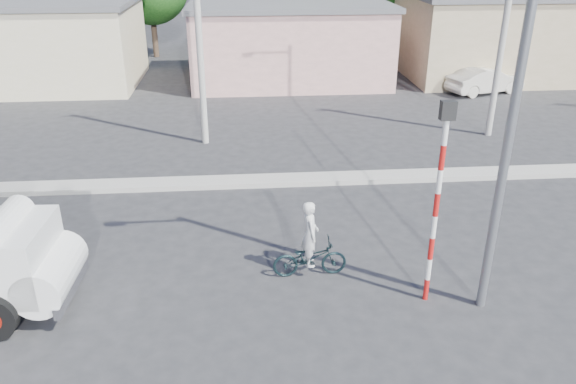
{
  "coord_description": "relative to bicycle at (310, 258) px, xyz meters",
  "views": [
    {
      "loc": [
        -0.57,
        -8.23,
        7.1
      ],
      "look_at": [
        0.49,
        4.42,
        1.3
      ],
      "focal_mm": 35.0,
      "sensor_mm": 36.0,
      "label": 1
    }
  ],
  "objects": [
    {
      "name": "traffic_pole",
      "position": [
        2.37,
        -1.15,
        2.15
      ],
      "size": [
        0.28,
        0.18,
        4.36
      ],
      "color": "red",
      "rests_on": "ground"
    },
    {
      "name": "building_row",
      "position": [
        0.27,
        19.35,
        1.69
      ],
      "size": [
        37.8,
        7.3,
        4.44
      ],
      "color": "beige",
      "rests_on": "ground"
    },
    {
      "name": "median",
      "position": [
        -0.83,
        5.35,
        -0.36
      ],
      "size": [
        40.0,
        0.8,
        0.16
      ],
      "primitive_type": "cube",
      "color": "#99968E",
      "rests_on": "ground"
    },
    {
      "name": "bicycle",
      "position": [
        0.0,
        0.0,
        0.0
      ],
      "size": [
        1.71,
        0.65,
        0.89
      ],
      "primitive_type": "imported",
      "rotation": [
        0.0,
        0.0,
        1.61
      ],
      "color": "black",
      "rests_on": "ground"
    },
    {
      "name": "utility_poles",
      "position": [
        2.42,
        9.35,
        3.63
      ],
      "size": [
        35.4,
        0.24,
        8.0
      ],
      "color": "#99968E",
      "rests_on": "ground"
    },
    {
      "name": "ground_plane",
      "position": [
        -0.83,
        -2.65,
        -0.44
      ],
      "size": [
        120.0,
        120.0,
        0.0
      ],
      "primitive_type": "plane",
      "color": "#29292B",
      "rests_on": "ground"
    },
    {
      "name": "cyclist",
      "position": [
        0.0,
        0.0,
        0.33
      ],
      "size": [
        0.39,
        0.58,
        1.55
      ],
      "primitive_type": "imported",
      "rotation": [
        0.0,
        0.0,
        1.61
      ],
      "color": "silver",
      "rests_on": "ground"
    },
    {
      "name": "car_cream",
      "position": [
        10.55,
        15.61,
        0.19
      ],
      "size": [
        4.09,
        2.47,
        1.27
      ],
      "primitive_type": "imported",
      "rotation": [
        0.0,
        0.0,
        1.88
      ],
      "color": "beige",
      "rests_on": "ground"
    },
    {
      "name": "streetlight",
      "position": [
        3.31,
        -1.45,
        4.52
      ],
      "size": [
        2.34,
        0.22,
        9.0
      ],
      "color": "slate",
      "rests_on": "ground"
    }
  ]
}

